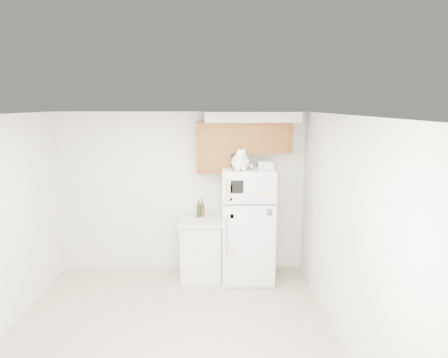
{
  "coord_description": "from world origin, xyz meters",
  "views": [
    {
      "loc": [
        0.54,
        -4.08,
        2.61
      ],
      "look_at": [
        0.65,
        1.55,
        1.55
      ],
      "focal_mm": 32.0,
      "sensor_mm": 36.0,
      "label": 1
    }
  ],
  "objects_px": {
    "bottle_green": "(199,208)",
    "bottle_amber": "(202,208)",
    "refrigerator": "(247,224)",
    "cat": "(241,161)",
    "base_counter": "(201,248)",
    "storage_box_front": "(268,165)",
    "storage_box_back": "(264,164)"
  },
  "relations": [
    {
      "from": "base_counter",
      "to": "storage_box_front",
      "type": "xyz_separation_m",
      "value": [
        0.97,
        -0.12,
        1.28
      ]
    },
    {
      "from": "storage_box_front",
      "to": "storage_box_back",
      "type": "bearing_deg",
      "value": 120.18
    },
    {
      "from": "cat",
      "to": "storage_box_back",
      "type": "xyz_separation_m",
      "value": [
        0.35,
        0.18,
        -0.07
      ]
    },
    {
      "from": "refrigerator",
      "to": "base_counter",
      "type": "xyz_separation_m",
      "value": [
        -0.69,
        0.07,
        -0.39
      ]
    },
    {
      "from": "storage_box_back",
      "to": "storage_box_front",
      "type": "relative_size",
      "value": 1.2
    },
    {
      "from": "refrigerator",
      "to": "cat",
      "type": "xyz_separation_m",
      "value": [
        -0.12,
        -0.15,
        0.97
      ]
    },
    {
      "from": "bottle_green",
      "to": "bottle_amber",
      "type": "height_order",
      "value": "bottle_amber"
    },
    {
      "from": "storage_box_back",
      "to": "bottle_green",
      "type": "xyz_separation_m",
      "value": [
        -0.96,
        0.16,
        -0.7
      ]
    },
    {
      "from": "refrigerator",
      "to": "cat",
      "type": "distance_m",
      "value": 0.99
    },
    {
      "from": "cat",
      "to": "bottle_green",
      "type": "xyz_separation_m",
      "value": [
        -0.61,
        0.33,
        -0.77
      ]
    },
    {
      "from": "storage_box_back",
      "to": "bottle_amber",
      "type": "xyz_separation_m",
      "value": [
        -0.91,
        0.19,
        -0.69
      ]
    },
    {
      "from": "cat",
      "to": "storage_box_front",
      "type": "distance_m",
      "value": 0.42
    },
    {
      "from": "refrigerator",
      "to": "bottle_green",
      "type": "relative_size",
      "value": 6.39
    },
    {
      "from": "cat",
      "to": "bottle_green",
      "type": "bearing_deg",
      "value": 151.65
    },
    {
      "from": "storage_box_front",
      "to": "bottle_amber",
      "type": "distance_m",
      "value": 1.21
    },
    {
      "from": "bottle_green",
      "to": "bottle_amber",
      "type": "distance_m",
      "value": 0.06
    },
    {
      "from": "refrigerator",
      "to": "bottle_green",
      "type": "bearing_deg",
      "value": 166.46
    },
    {
      "from": "refrigerator",
      "to": "storage_box_front",
      "type": "relative_size",
      "value": 11.33
    },
    {
      "from": "storage_box_front",
      "to": "bottle_amber",
      "type": "bearing_deg",
      "value": 160.02
    },
    {
      "from": "refrigerator",
      "to": "cat",
      "type": "height_order",
      "value": "cat"
    },
    {
      "from": "base_counter",
      "to": "storage_box_front",
      "type": "bearing_deg",
      "value": -7.07
    },
    {
      "from": "refrigerator",
      "to": "base_counter",
      "type": "bearing_deg",
      "value": 173.91
    },
    {
      "from": "storage_box_front",
      "to": "bottle_green",
      "type": "xyz_separation_m",
      "value": [
        -1.01,
        0.22,
        -0.69
      ]
    },
    {
      "from": "base_counter",
      "to": "bottle_green",
      "type": "bearing_deg",
      "value": 111.58
    },
    {
      "from": "base_counter",
      "to": "storage_box_front",
      "type": "relative_size",
      "value": 6.13
    },
    {
      "from": "refrigerator",
      "to": "storage_box_back",
      "type": "bearing_deg",
      "value": 5.09
    },
    {
      "from": "base_counter",
      "to": "refrigerator",
      "type": "bearing_deg",
      "value": -6.09
    },
    {
      "from": "refrigerator",
      "to": "storage_box_back",
      "type": "distance_m",
      "value": 0.93
    },
    {
      "from": "storage_box_front",
      "to": "bottle_amber",
      "type": "relative_size",
      "value": 0.54
    },
    {
      "from": "bottle_amber",
      "to": "bottle_green",
      "type": "bearing_deg",
      "value": -147.19
    },
    {
      "from": "base_counter",
      "to": "cat",
      "type": "relative_size",
      "value": 1.97
    },
    {
      "from": "bottle_green",
      "to": "bottle_amber",
      "type": "bearing_deg",
      "value": 32.81
    }
  ]
}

